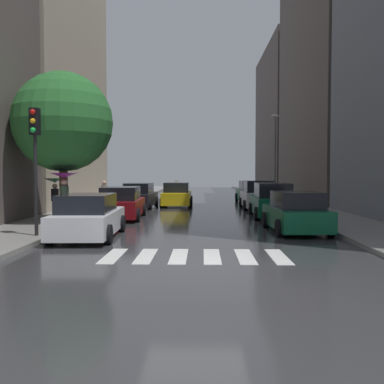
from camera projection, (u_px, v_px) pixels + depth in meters
The scene contains 21 objects.
ground_plane at pixel (200, 202), 34.49m from camera, with size 28.00×72.00×0.04m, color #343436.
sidewalk_left at pixel (118, 201), 34.64m from camera, with size 3.00×72.00×0.15m, color gray.
sidewalk_right at pixel (282, 201), 34.33m from camera, with size 3.00×72.00×0.15m, color gray.
crosswalk_stripes at pixel (195, 256), 11.83m from camera, with size 4.95×2.20×0.01m.
building_left_mid at pixel (39, 44), 29.80m from camera, with size 6.00×14.75×22.21m, color #B2A38C.
building_right_mid at pixel (335, 73), 35.40m from camera, with size 6.00×17.23×20.92m, color #564C47.
building_right_far at pixel (289, 121), 54.29m from camera, with size 6.00×18.59×17.63m, color #564C47.
parked_car_left_nearest at pixel (88, 217), 15.19m from camera, with size 2.23×4.61×1.54m.
parked_car_left_second at pixel (121, 204), 21.56m from camera, with size 2.26×4.70×1.59m.
parked_car_left_third at pixel (139, 196), 28.30m from camera, with size 2.13×4.61×1.62m.
parked_car_right_nearest at pixel (296, 213), 16.70m from camera, with size 2.17×4.24×1.56m.
parked_car_right_second at pixel (272, 201), 22.22m from camera, with size 2.14×4.52×1.77m.
parked_car_right_third at pixel (258, 196), 27.66m from camera, with size 2.11×4.33×1.80m.
parked_car_right_fourth at pixel (251, 192), 33.49m from camera, with size 2.13×4.76×1.67m.
taxi_midroad at pixel (177, 195), 29.74m from camera, with size 2.08×4.57×1.81m.
pedestrian_foreground at pixel (64, 185), 18.17m from camera, with size 1.16×1.16×2.12m.
pedestrian_near_tree at pixel (55, 188), 21.06m from camera, with size 1.08×1.08×1.87m.
pedestrian_by_kerb at pixel (104, 194), 25.22m from camera, with size 0.36×0.36×1.68m.
street_tree_left at pixel (63, 122), 18.81m from camera, with size 4.30×4.30×6.48m.
traffic_light_left_corner at pixel (35, 143), 14.62m from camera, with size 0.30×0.42×4.30m.
lamp_post_right at pixel (275, 151), 31.99m from camera, with size 0.60×0.28×6.42m.
Camera 1 is at (0.18, -10.43, 2.27)m, focal length 40.70 mm.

